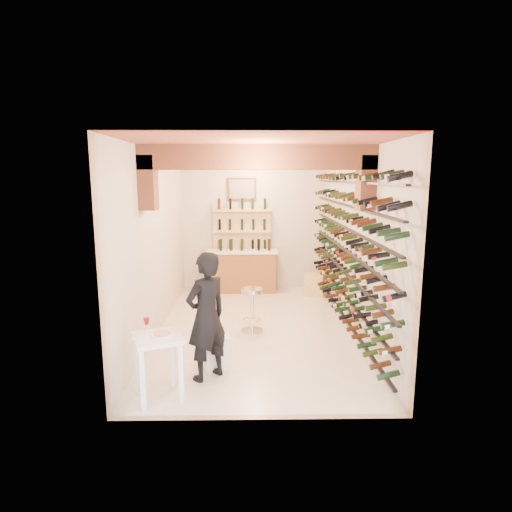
{
  "coord_description": "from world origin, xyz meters",
  "views": [
    {
      "loc": [
        -0.13,
        -7.5,
        2.73
      ],
      "look_at": [
        0.0,
        0.3,
        1.3
      ],
      "focal_mm": 30.14,
      "sensor_mm": 36.0,
      "label": 1
    }
  ],
  "objects_px": {
    "white_stool": "(216,351)",
    "crate_lower": "(314,290)",
    "back_counter": "(242,270)",
    "tasting_table": "(158,347)",
    "chrome_barstool": "(252,307)",
    "person": "(206,316)",
    "wine_rack": "(342,245)"
  },
  "relations": [
    {
      "from": "tasting_table",
      "to": "chrome_barstool",
      "type": "xyz_separation_m",
      "value": [
        1.18,
        2.34,
        -0.21
      ]
    },
    {
      "from": "back_counter",
      "to": "tasting_table",
      "type": "bearing_deg",
      "value": -100.54
    },
    {
      "from": "tasting_table",
      "to": "chrome_barstool",
      "type": "distance_m",
      "value": 2.62
    },
    {
      "from": "wine_rack",
      "to": "person",
      "type": "xyz_separation_m",
      "value": [
        -2.24,
        -1.94,
        -0.66
      ]
    },
    {
      "from": "wine_rack",
      "to": "person",
      "type": "bearing_deg",
      "value": -139.07
    },
    {
      "from": "person",
      "to": "crate_lower",
      "type": "distance_m",
      "value": 4.71
    },
    {
      "from": "person",
      "to": "chrome_barstool",
      "type": "distance_m",
      "value": 1.94
    },
    {
      "from": "tasting_table",
      "to": "chrome_barstool",
      "type": "height_order",
      "value": "tasting_table"
    },
    {
      "from": "white_stool",
      "to": "crate_lower",
      "type": "relative_size",
      "value": 1.08
    },
    {
      "from": "tasting_table",
      "to": "white_stool",
      "type": "height_order",
      "value": "tasting_table"
    },
    {
      "from": "person",
      "to": "crate_lower",
      "type": "height_order",
      "value": "person"
    },
    {
      "from": "white_stool",
      "to": "crate_lower",
      "type": "distance_m",
      "value": 4.28
    },
    {
      "from": "white_stool",
      "to": "wine_rack",
      "type": "bearing_deg",
      "value": 36.25
    },
    {
      "from": "white_stool",
      "to": "person",
      "type": "xyz_separation_m",
      "value": [
        -0.09,
        -0.36,
        0.65
      ]
    },
    {
      "from": "wine_rack",
      "to": "chrome_barstool",
      "type": "distance_m",
      "value": 1.95
    },
    {
      "from": "back_counter",
      "to": "crate_lower",
      "type": "bearing_deg",
      "value": -14.77
    },
    {
      "from": "back_counter",
      "to": "white_stool",
      "type": "xyz_separation_m",
      "value": [
        -0.32,
        -4.22,
        -0.3
      ]
    },
    {
      "from": "white_stool",
      "to": "person",
      "type": "height_order",
      "value": "person"
    },
    {
      "from": "wine_rack",
      "to": "white_stool",
      "type": "distance_m",
      "value": 2.97
    },
    {
      "from": "white_stool",
      "to": "crate_lower",
      "type": "bearing_deg",
      "value": 61.87
    },
    {
      "from": "tasting_table",
      "to": "person",
      "type": "bearing_deg",
      "value": 22.19
    },
    {
      "from": "tasting_table",
      "to": "back_counter",
      "type": "bearing_deg",
      "value": 56.81
    },
    {
      "from": "crate_lower",
      "to": "chrome_barstool",
      "type": "bearing_deg",
      "value": -122.2
    },
    {
      "from": "wine_rack",
      "to": "back_counter",
      "type": "relative_size",
      "value": 3.35
    },
    {
      "from": "back_counter",
      "to": "person",
      "type": "bearing_deg",
      "value": -95.06
    },
    {
      "from": "person",
      "to": "chrome_barstool",
      "type": "height_order",
      "value": "person"
    },
    {
      "from": "person",
      "to": "wine_rack",
      "type": "bearing_deg",
      "value": 177.39
    },
    {
      "from": "wine_rack",
      "to": "white_stool",
      "type": "relative_size",
      "value": 12.08
    },
    {
      "from": "tasting_table",
      "to": "chrome_barstool",
      "type": "relative_size",
      "value": 1.25
    },
    {
      "from": "chrome_barstool",
      "to": "white_stool",
      "type": "bearing_deg",
      "value": -110.69
    },
    {
      "from": "wine_rack",
      "to": "crate_lower",
      "type": "bearing_deg",
      "value": 93.41
    },
    {
      "from": "wine_rack",
      "to": "back_counter",
      "type": "bearing_deg",
      "value": 124.66
    }
  ]
}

